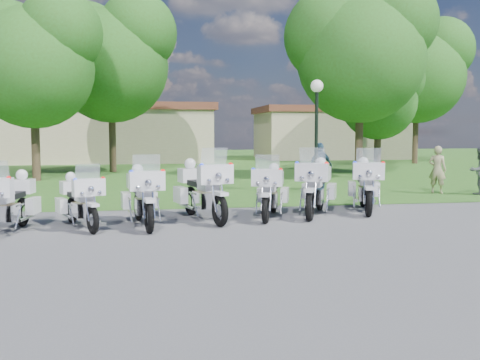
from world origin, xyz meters
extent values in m
plane|color=#55555A|center=(0.00, 0.00, 0.00)|extent=(100.00, 100.00, 0.00)
cube|color=#2B621F|center=(0.00, 27.00, 0.00)|extent=(100.00, 48.00, 0.01)
torus|color=black|center=(-5.97, 0.89, 0.32)|extent=(0.21, 0.67, 0.66)
sphere|color=red|center=(-5.86, -0.64, 1.22)|extent=(0.09, 0.09, 0.09)
cube|color=silver|center=(-6.08, 0.08, 0.44)|extent=(0.40, 0.59, 0.33)
cube|color=white|center=(-6.11, -0.15, 0.79)|extent=(0.38, 0.55, 0.22)
cube|color=black|center=(-6.04, 0.37, 0.77)|extent=(0.41, 0.65, 0.12)
cube|color=white|center=(-5.70, 0.71, 0.49)|extent=(0.24, 0.53, 0.35)
cube|color=white|center=(-6.29, 0.78, 0.49)|extent=(0.24, 0.53, 0.35)
cube|color=white|center=(-5.97, 0.92, 0.91)|extent=(0.52, 0.45, 0.31)
sphere|color=white|center=(-5.97, 0.92, 1.16)|extent=(0.26, 0.26, 0.26)
torus|color=black|center=(-4.32, -0.30, 0.30)|extent=(0.35, 0.61, 0.61)
torus|color=black|center=(-4.94, 1.13, 0.30)|extent=(0.35, 0.61, 0.61)
cube|color=white|center=(-4.31, -0.32, 0.62)|extent=(0.31, 0.44, 0.06)
cube|color=white|center=(-4.40, -0.11, 0.96)|extent=(0.69, 0.46, 0.37)
cube|color=silver|center=(-4.42, -0.06, 1.28)|extent=(0.52, 0.31, 0.34)
sphere|color=red|center=(-4.11, -0.04, 1.14)|extent=(0.08, 0.08, 0.08)
sphere|color=#1426E5|center=(-4.65, -0.28, 1.14)|extent=(0.08, 0.08, 0.08)
cube|color=silver|center=(-4.64, 0.43, 0.41)|extent=(0.49, 0.59, 0.31)
cube|color=white|center=(-4.55, 0.23, 0.73)|extent=(0.46, 0.55, 0.20)
cube|color=black|center=(-4.74, 0.68, 0.71)|extent=(0.51, 0.65, 0.11)
cube|color=white|center=(-4.63, 1.11, 0.46)|extent=(0.34, 0.50, 0.33)
cube|color=white|center=(-5.14, 0.89, 0.46)|extent=(0.34, 0.50, 0.33)
cube|color=white|center=(-4.95, 1.15, 0.84)|extent=(0.55, 0.51, 0.29)
sphere|color=white|center=(-4.95, 1.15, 1.08)|extent=(0.24, 0.24, 0.24)
torus|color=black|center=(-3.16, -0.42, 0.34)|extent=(0.24, 0.71, 0.69)
torus|color=black|center=(-3.42, 1.32, 0.34)|extent=(0.24, 0.71, 0.69)
cube|color=white|center=(-3.15, -0.45, 0.71)|extent=(0.25, 0.48, 0.07)
cube|color=white|center=(-3.19, -0.19, 1.09)|extent=(0.78, 0.36, 0.41)
cube|color=silver|center=(-3.20, -0.13, 1.45)|extent=(0.59, 0.21, 0.39)
sphere|color=red|center=(-2.85, -0.20, 1.29)|extent=(0.09, 0.09, 0.09)
sphere|color=#1426E5|center=(-3.51, -0.30, 1.29)|extent=(0.09, 0.09, 0.09)
cube|color=silver|center=(-3.29, 0.47, 0.47)|extent=(0.44, 0.63, 0.35)
cube|color=white|center=(-3.26, 0.22, 0.83)|extent=(0.41, 0.58, 0.23)
cube|color=black|center=(-3.34, 0.77, 0.81)|extent=(0.45, 0.69, 0.12)
cube|color=white|center=(-3.09, 1.21, 0.52)|extent=(0.27, 0.56, 0.37)
cube|color=white|center=(-3.71, 1.12, 0.52)|extent=(0.27, 0.56, 0.37)
cube|color=white|center=(-3.43, 1.35, 0.95)|extent=(0.56, 0.49, 0.33)
sphere|color=white|center=(-3.43, 1.35, 1.22)|extent=(0.27, 0.27, 0.27)
torus|color=black|center=(-1.59, 0.13, 0.37)|extent=(0.35, 0.75, 0.74)
torus|color=black|center=(-2.12, 1.94, 0.37)|extent=(0.35, 0.75, 0.74)
cube|color=white|center=(-1.59, 0.11, 0.76)|extent=(0.33, 0.52, 0.08)
cube|color=white|center=(-1.67, 0.37, 1.17)|extent=(0.84, 0.48, 0.44)
cube|color=silver|center=(-1.68, 0.44, 1.55)|extent=(0.63, 0.30, 0.42)
sphere|color=red|center=(-1.31, 0.41, 1.38)|extent=(0.10, 0.10, 0.10)
sphere|color=#1426E5|center=(-1.99, 0.21, 1.38)|extent=(0.10, 0.10, 0.10)
cube|color=silver|center=(-1.86, 1.06, 0.50)|extent=(0.54, 0.70, 0.38)
cube|color=white|center=(-1.79, 0.80, 0.89)|extent=(0.50, 0.65, 0.24)
cube|color=black|center=(-1.96, 1.38, 0.87)|extent=(0.55, 0.77, 0.13)
cube|color=white|center=(-1.75, 1.88, 0.56)|extent=(0.35, 0.61, 0.40)
cube|color=white|center=(-2.39, 1.69, 0.56)|extent=(0.35, 0.61, 0.40)
cube|color=white|center=(-2.13, 1.97, 1.02)|extent=(0.64, 0.57, 0.36)
sphere|color=white|center=(-2.13, 1.97, 1.31)|extent=(0.29, 0.29, 0.29)
torus|color=black|center=(-0.50, 0.35, 0.33)|extent=(0.34, 0.68, 0.67)
torus|color=black|center=(0.06, 1.96, 0.33)|extent=(0.34, 0.68, 0.67)
cube|color=white|center=(-0.50, 0.33, 0.68)|extent=(0.31, 0.48, 0.07)
cube|color=white|center=(-0.42, 0.57, 1.05)|extent=(0.76, 0.46, 0.40)
cube|color=silver|center=(-0.40, 0.62, 1.40)|extent=(0.57, 0.30, 0.38)
sphere|color=red|center=(-0.14, 0.40, 1.24)|extent=(0.09, 0.09, 0.09)
sphere|color=#1426E5|center=(-0.75, 0.61, 1.24)|extent=(0.09, 0.09, 0.09)
cube|color=silver|center=(-0.21, 1.17, 0.45)|extent=(0.51, 0.64, 0.34)
cube|color=white|center=(-0.29, 0.94, 0.80)|extent=(0.47, 0.60, 0.22)
cube|color=black|center=(-0.11, 1.46, 0.78)|extent=(0.53, 0.70, 0.12)
cube|color=white|center=(0.29, 1.72, 0.50)|extent=(0.34, 0.55, 0.36)
cube|color=white|center=(-0.27, 1.92, 0.50)|extent=(0.34, 0.55, 0.36)
cube|color=white|center=(0.07, 1.99, 0.92)|extent=(0.59, 0.54, 0.32)
sphere|color=white|center=(0.07, 1.99, 1.18)|extent=(0.26, 0.26, 0.26)
torus|color=black|center=(0.61, 0.51, 0.36)|extent=(0.44, 0.73, 0.74)
torus|color=black|center=(1.40, 2.21, 0.36)|extent=(0.44, 0.73, 0.74)
cube|color=white|center=(0.60, 0.49, 0.75)|extent=(0.38, 0.52, 0.08)
cube|color=white|center=(0.72, 0.74, 1.16)|extent=(0.83, 0.57, 0.44)
cube|color=silver|center=(0.75, 0.80, 1.54)|extent=(0.62, 0.38, 0.41)
sphere|color=red|center=(1.01, 0.53, 1.37)|extent=(0.10, 0.10, 0.10)
sphere|color=#1426E5|center=(0.37, 0.83, 1.37)|extent=(0.10, 0.10, 0.10)
cube|color=silver|center=(1.02, 1.38, 0.50)|extent=(0.60, 0.72, 0.37)
cube|color=white|center=(0.90, 1.14, 0.88)|extent=(0.56, 0.67, 0.24)
cube|color=black|center=(1.16, 1.68, 0.86)|extent=(0.63, 0.78, 0.13)
cube|color=white|center=(1.63, 1.92, 0.55)|extent=(0.42, 0.60, 0.40)
cube|color=white|center=(1.03, 2.20, 0.55)|extent=(0.42, 0.60, 0.40)
cube|color=white|center=(1.42, 2.24, 1.01)|extent=(0.66, 0.62, 0.35)
sphere|color=white|center=(1.42, 2.24, 1.30)|extent=(0.29, 0.29, 0.29)
torus|color=black|center=(2.24, 0.89, 0.36)|extent=(0.36, 0.73, 0.73)
torus|color=black|center=(2.81, 2.64, 0.36)|extent=(0.36, 0.73, 0.73)
cube|color=white|center=(2.24, 0.87, 0.74)|extent=(0.33, 0.51, 0.08)
cube|color=white|center=(2.32, 1.12, 1.14)|extent=(0.82, 0.49, 0.43)
cube|color=silver|center=(2.34, 1.19, 1.52)|extent=(0.62, 0.31, 0.41)
sphere|color=red|center=(2.63, 0.96, 1.34)|extent=(0.10, 0.10, 0.10)
sphere|color=#1426E5|center=(1.97, 1.17, 1.34)|extent=(0.10, 0.10, 0.10)
cube|color=silver|center=(2.53, 1.78, 0.49)|extent=(0.54, 0.69, 0.37)
cube|color=white|center=(2.45, 1.54, 0.87)|extent=(0.50, 0.64, 0.24)
cube|color=black|center=(2.63, 2.09, 0.84)|extent=(0.56, 0.75, 0.13)
cube|color=white|center=(3.07, 2.38, 0.54)|extent=(0.36, 0.60, 0.39)
cube|color=white|center=(2.45, 2.58, 0.54)|extent=(0.36, 0.60, 0.39)
cube|color=white|center=(2.82, 2.67, 1.00)|extent=(0.63, 0.57, 0.35)
sphere|color=white|center=(2.82, 2.67, 1.28)|extent=(0.28, 0.28, 0.28)
cylinder|color=black|center=(2.59, 6.41, 1.78)|extent=(0.12, 0.12, 3.56)
sphere|color=white|center=(2.59, 6.41, 3.71)|extent=(0.44, 0.44, 0.44)
cylinder|color=#38281C|center=(-8.07, 12.64, 1.78)|extent=(0.36, 0.36, 3.56)
sphere|color=#2C5919|center=(-8.07, 12.64, 4.85)|extent=(5.17, 5.17, 5.17)
sphere|color=#2C5919|center=(-9.20, 13.04, 5.82)|extent=(3.88, 3.88, 3.88)
sphere|color=#2C5919|center=(-6.86, 12.32, 6.30)|extent=(3.56, 3.56, 3.56)
cylinder|color=#38281C|center=(-5.15, 17.28, 2.04)|extent=(0.36, 0.36, 4.08)
sphere|color=#2C5919|center=(-5.15, 17.28, 5.56)|extent=(5.93, 5.93, 5.93)
sphere|color=#2C5919|center=(-6.45, 17.74, 6.67)|extent=(4.45, 4.45, 4.45)
sphere|color=#2C5919|center=(-3.76, 16.91, 7.22)|extent=(4.08, 4.08, 4.08)
cylinder|color=#38281C|center=(6.35, 11.86, 1.99)|extent=(0.36, 0.36, 3.97)
sphere|color=#2C5919|center=(6.35, 11.86, 5.42)|extent=(5.78, 5.78, 5.78)
sphere|color=#2C5919|center=(5.09, 12.31, 6.50)|extent=(4.33, 4.33, 4.33)
sphere|color=#2C5919|center=(7.70, 11.50, 7.04)|extent=(3.97, 3.97, 3.97)
cylinder|color=#38281C|center=(8.48, 14.65, 1.35)|extent=(0.36, 0.36, 2.70)
sphere|color=#2C5919|center=(8.48, 14.65, 3.68)|extent=(3.92, 3.92, 3.92)
sphere|color=#2C5919|center=(7.62, 14.95, 4.41)|extent=(2.94, 2.94, 2.94)
sphere|color=#2C5919|center=(9.40, 14.40, 4.78)|extent=(2.70, 2.70, 2.70)
cylinder|color=#38281C|center=(14.30, 21.83, 2.11)|extent=(0.36, 0.36, 4.23)
sphere|color=#2C5919|center=(14.30, 21.83, 5.77)|extent=(6.15, 6.15, 6.15)
sphere|color=#2C5919|center=(12.96, 22.32, 6.92)|extent=(4.61, 4.61, 4.61)
sphere|color=#2C5919|center=(15.75, 21.45, 7.50)|extent=(4.23, 4.23, 4.23)
cube|color=tan|center=(-6.00, 28.00, 1.80)|extent=(14.00, 8.00, 3.60)
cube|color=brown|center=(-6.00, 28.00, 3.85)|extent=(14.56, 8.32, 0.50)
cube|color=tan|center=(11.00, 30.00, 1.80)|extent=(11.00, 7.00, 3.60)
cube|color=brown|center=(11.00, 30.00, 3.85)|extent=(11.44, 7.28, 0.50)
imported|color=tan|center=(6.59, 5.33, 0.82)|extent=(0.70, 0.70, 1.64)
imported|color=slate|center=(7.83, 4.79, 0.80)|extent=(0.84, 0.69, 1.60)
imported|color=#2B4B68|center=(2.92, 6.93, 0.87)|extent=(1.10, 0.74, 1.73)
camera|label=1|loc=(-3.06, -11.64, 2.12)|focal=40.00mm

